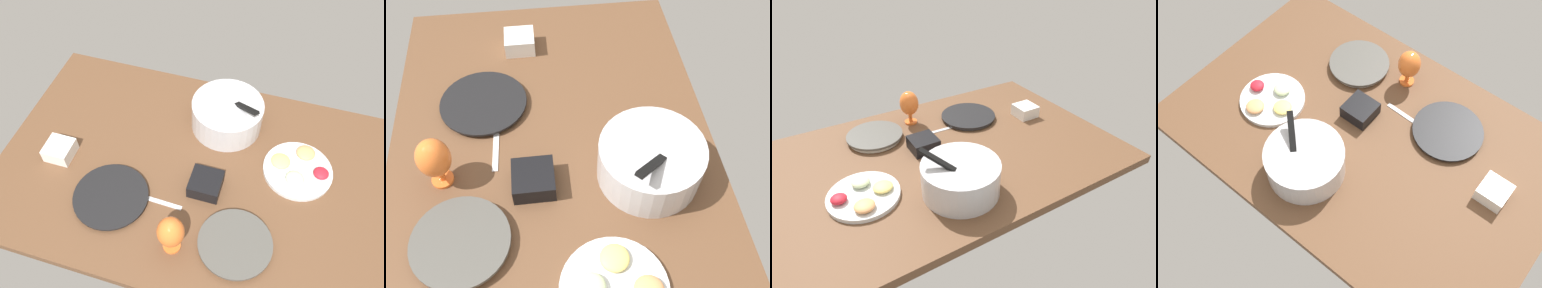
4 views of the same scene
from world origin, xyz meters
The scene contains 9 objects.
ground_plane centered at (0.00, 0.00, -2.00)cm, with size 160.00×104.00×4.00cm, color brown.
dinner_plate_left centered at (-26.07, -22.03, 1.16)cm, with size 29.55×29.55×2.22cm.
dinner_plate_right centered at (25.00, -27.35, 1.56)cm, with size 27.29×27.29×2.99cm.
mixing_bowl centered at (7.99, 27.89, 7.21)cm, with size 30.94×30.94×20.68cm.
fruit_platter centered at (42.22, 12.06, 1.56)cm, with size 28.23×28.23×4.76cm.
hurricane_glass_orange centered at (3.08, -33.91, 11.04)cm, with size 9.82×9.82×18.04cm.
square_bowl_black centered at (8.14, -6.67, 3.47)cm, with size 12.44×12.44×6.24cm.
square_bowl_white centered at (-54.93, -8.48, 3.52)cm, with size 11.11×11.11×6.32cm.
fork_by_left_plate centered at (-7.15, -18.09, 0.30)cm, with size 18.00×1.80×0.60cm, color silver.
Camera 3 is at (57.43, 113.10, 86.87)cm, focal length 30.47 mm.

